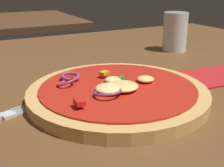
# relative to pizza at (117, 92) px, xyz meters

# --- Properties ---
(dining_table) EXTENTS (1.50, 1.10, 0.03)m
(dining_table) POSITION_rel_pizza_xyz_m (-0.06, 0.03, -0.02)
(dining_table) COLOR brown
(dining_table) RESTS_ON ground
(pizza) EXTENTS (0.29, 0.29, 0.04)m
(pizza) POSITION_rel_pizza_xyz_m (0.00, 0.00, 0.00)
(pizza) COLOR tan
(pizza) RESTS_ON dining_table
(beer_glass) EXTENTS (0.06, 0.06, 0.10)m
(beer_glass) POSITION_rel_pizza_xyz_m (0.30, 0.22, 0.04)
(beer_glass) COLOR silver
(beer_glass) RESTS_ON dining_table
(napkin) EXTENTS (0.15, 0.12, 0.00)m
(napkin) POSITION_rel_pizza_xyz_m (0.23, 0.01, -0.01)
(napkin) COLOR #B21E1E
(napkin) RESTS_ON dining_table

